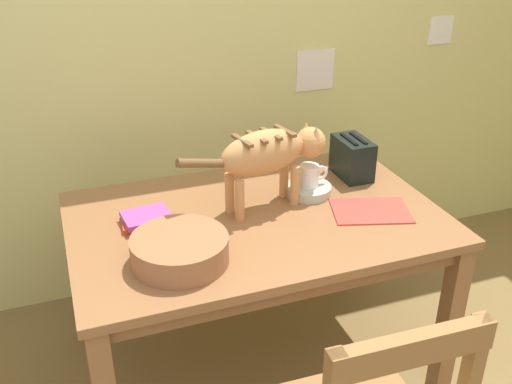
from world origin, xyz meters
name	(u,v)px	position (x,y,z in m)	size (l,w,h in m)	color
wall_rear	(185,35)	(0.00, 1.78, 1.25)	(5.40, 0.11, 2.50)	#DCD37D
dining_table	(256,234)	(0.05, 0.99, 0.64)	(1.40, 0.91, 0.73)	#915E38
cat	(270,153)	(0.13, 1.05, 0.95)	(0.62, 0.21, 0.32)	tan
saucer_bowl	(308,190)	(0.31, 1.09, 0.74)	(0.19, 0.19, 0.04)	#B2BAA5
coffee_mug	(310,175)	(0.32, 1.09, 0.81)	(0.12, 0.08, 0.09)	white
magazine	(371,211)	(0.48, 0.87, 0.73)	(0.29, 0.21, 0.01)	#DB4135
book_stack	(146,219)	(-0.35, 1.07, 0.75)	(0.19, 0.16, 0.04)	red
wicker_basket	(180,249)	(-0.29, 0.78, 0.77)	(0.33, 0.33, 0.09)	#9F643F
toaster	(352,158)	(0.56, 1.18, 0.81)	(0.12, 0.20, 0.18)	black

